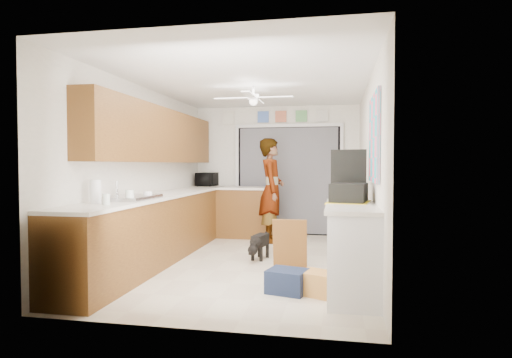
{
  "coord_description": "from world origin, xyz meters",
  "views": [
    {
      "loc": [
        1.19,
        -5.84,
        1.37
      ],
      "look_at": [
        0.0,
        0.4,
        1.15
      ],
      "focal_mm": 30.0,
      "sensor_mm": 36.0,
      "label": 1
    }
  ],
  "objects_px": {
    "cup": "(148,195)",
    "cardboard_box": "(318,283)",
    "navy_crate": "(287,281)",
    "dog": "(260,245)",
    "paper_towel_roll": "(95,192)",
    "man": "(271,190)",
    "microwave": "(207,179)",
    "suitcase": "(349,193)"
  },
  "relations": [
    {
      "from": "cup",
      "to": "man",
      "type": "height_order",
      "value": "man"
    },
    {
      "from": "microwave",
      "to": "cardboard_box",
      "type": "relative_size",
      "value": 1.22
    },
    {
      "from": "paper_towel_roll",
      "to": "dog",
      "type": "bearing_deg",
      "value": 49.44
    },
    {
      "from": "microwave",
      "to": "dog",
      "type": "distance_m",
      "value": 2.66
    },
    {
      "from": "dog",
      "to": "microwave",
      "type": "bearing_deg",
      "value": 136.12
    },
    {
      "from": "suitcase",
      "to": "dog",
      "type": "relative_size",
      "value": 0.98
    },
    {
      "from": "microwave",
      "to": "man",
      "type": "relative_size",
      "value": 0.26
    },
    {
      "from": "navy_crate",
      "to": "cup",
      "type": "bearing_deg",
      "value": 164.14
    },
    {
      "from": "suitcase",
      "to": "man",
      "type": "distance_m",
      "value": 2.77
    },
    {
      "from": "cup",
      "to": "man",
      "type": "distance_m",
      "value": 2.69
    },
    {
      "from": "cup",
      "to": "cardboard_box",
      "type": "distance_m",
      "value": 2.39
    },
    {
      "from": "man",
      "to": "navy_crate",
      "type": "bearing_deg",
      "value": -174.45
    },
    {
      "from": "cup",
      "to": "paper_towel_roll",
      "type": "xyz_separation_m",
      "value": [
        -0.26,
        -0.77,
        0.09
      ]
    },
    {
      "from": "dog",
      "to": "man",
      "type": "bearing_deg",
      "value": 103.25
    },
    {
      "from": "paper_towel_roll",
      "to": "man",
      "type": "height_order",
      "value": "man"
    },
    {
      "from": "paper_towel_roll",
      "to": "cardboard_box",
      "type": "xyz_separation_m",
      "value": [
        2.41,
        0.22,
        -0.95
      ]
    },
    {
      "from": "microwave",
      "to": "paper_towel_roll",
      "type": "relative_size",
      "value": 1.82
    },
    {
      "from": "cup",
      "to": "paper_towel_roll",
      "type": "relative_size",
      "value": 0.43
    },
    {
      "from": "cardboard_box",
      "to": "cup",
      "type": "bearing_deg",
      "value": 165.82
    },
    {
      "from": "dog",
      "to": "suitcase",
      "type": "bearing_deg",
      "value": -29.88
    },
    {
      "from": "cup",
      "to": "suitcase",
      "type": "xyz_separation_m",
      "value": [
        2.48,
        -0.06,
        0.06
      ]
    },
    {
      "from": "cardboard_box",
      "to": "navy_crate",
      "type": "relative_size",
      "value": 0.97
    },
    {
      "from": "man",
      "to": "cup",
      "type": "bearing_deg",
      "value": 146.87
    },
    {
      "from": "microwave",
      "to": "cardboard_box",
      "type": "bearing_deg",
      "value": -143.96
    },
    {
      "from": "cardboard_box",
      "to": "navy_crate",
      "type": "height_order",
      "value": "navy_crate"
    },
    {
      "from": "navy_crate",
      "to": "suitcase",
      "type": "bearing_deg",
      "value": 35.25
    },
    {
      "from": "navy_crate",
      "to": "man",
      "type": "xyz_separation_m",
      "value": [
        -0.62,
        2.92,
        0.79
      ]
    },
    {
      "from": "suitcase",
      "to": "man",
      "type": "relative_size",
      "value": 0.27
    },
    {
      "from": "microwave",
      "to": "cup",
      "type": "height_order",
      "value": "microwave"
    },
    {
      "from": "suitcase",
      "to": "man",
      "type": "height_order",
      "value": "man"
    },
    {
      "from": "cup",
      "to": "dog",
      "type": "relative_size",
      "value": 0.22
    },
    {
      "from": "cup",
      "to": "navy_crate",
      "type": "relative_size",
      "value": 0.28
    },
    {
      "from": "navy_crate",
      "to": "dog",
      "type": "bearing_deg",
      "value": 110.5
    },
    {
      "from": "paper_towel_roll",
      "to": "man",
      "type": "distance_m",
      "value": 3.5
    },
    {
      "from": "suitcase",
      "to": "cardboard_box",
      "type": "bearing_deg",
      "value": -113.79
    },
    {
      "from": "navy_crate",
      "to": "man",
      "type": "height_order",
      "value": "man"
    },
    {
      "from": "suitcase",
      "to": "cardboard_box",
      "type": "height_order",
      "value": "suitcase"
    },
    {
      "from": "cardboard_box",
      "to": "navy_crate",
      "type": "bearing_deg",
      "value": 175.59
    },
    {
      "from": "microwave",
      "to": "navy_crate",
      "type": "height_order",
      "value": "microwave"
    },
    {
      "from": "cup",
      "to": "cardboard_box",
      "type": "height_order",
      "value": "cup"
    },
    {
      "from": "navy_crate",
      "to": "dog",
      "type": "distance_m",
      "value": 1.63
    },
    {
      "from": "microwave",
      "to": "suitcase",
      "type": "xyz_separation_m",
      "value": [
        2.66,
        -3.13,
        -0.02
      ]
    }
  ]
}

